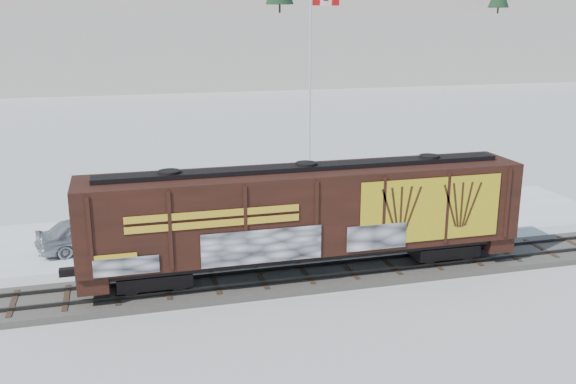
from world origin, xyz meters
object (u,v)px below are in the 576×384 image
object	(u,v)px
flagpole	(311,118)
car_white	(213,228)
car_dark	(423,199)
hopper_railcar	(306,213)
car_silver	(88,233)

from	to	relation	value
flagpole	car_white	world-z (taller)	flagpole
car_white	car_dark	distance (m)	13.15
hopper_railcar	car_white	size ratio (longest dim) A/B	3.80
car_dark	car_white	bearing A→B (deg)	86.74
car_silver	car_white	size ratio (longest dim) A/B	0.98
car_silver	car_white	world-z (taller)	car_silver
car_silver	hopper_railcar	bearing A→B (deg)	-139.63
car_silver	car_white	xyz separation A→B (m)	(6.12, -0.72, -0.01)
car_white	flagpole	bearing A→B (deg)	-30.71
hopper_railcar	flagpole	distance (m)	14.72
hopper_railcar	car_dark	bearing A→B (deg)	39.71
car_white	car_dark	world-z (taller)	car_white
flagpole	car_dark	size ratio (longest dim) A/B	2.58
car_silver	car_white	bearing A→B (deg)	-111.90
flagpole	car_silver	world-z (taller)	flagpole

